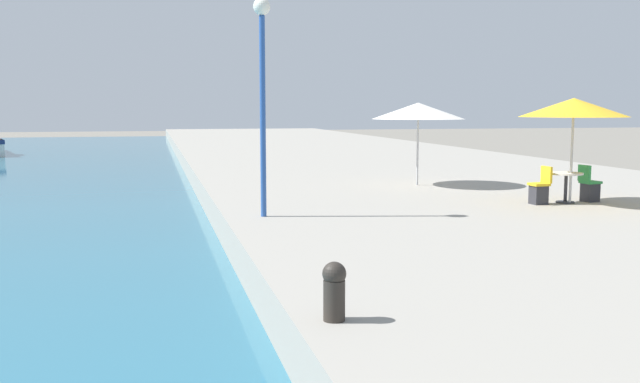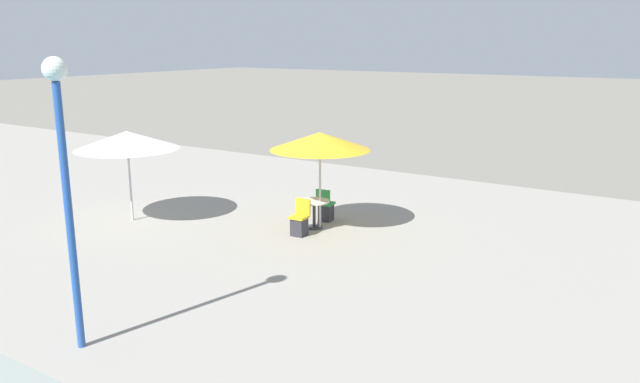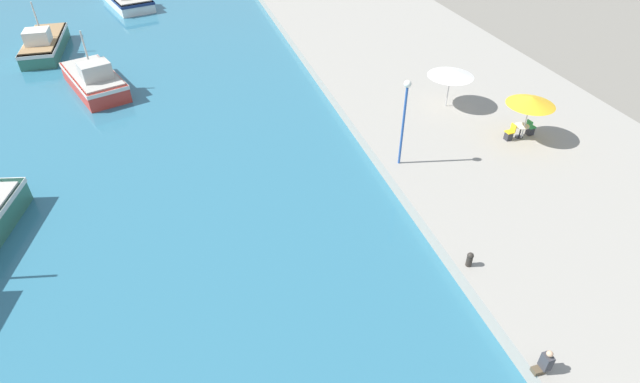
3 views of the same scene
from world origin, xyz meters
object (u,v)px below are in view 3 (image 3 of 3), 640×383
person_at_quay (545,362)px  cafe_umbrella_pink (531,101)px  mooring_bollard (470,259)px  lamppost (405,109)px  cafe_chair_right (530,129)px  fishing_boat_mid (94,79)px  cafe_chair_left (509,134)px  cafe_umbrella_white (451,72)px  cafe_table (521,129)px  fishing_boat_far (44,43)px

person_at_quay → cafe_umbrella_pink: bearing=57.6°
mooring_bollard → lamppost: (0.39, 7.57, 2.74)m
cafe_umbrella_pink → cafe_chair_right: (0.70, 0.27, -1.98)m
mooring_bollard → fishing_boat_mid: bearing=123.6°
cafe_chair_left → cafe_umbrella_pink: bearing=-103.3°
cafe_umbrella_white → person_at_quay: 18.55m
fishing_boat_mid → person_at_quay: size_ratio=7.50×
cafe_umbrella_white → cafe_table: bearing=-65.7°
cafe_umbrella_pink → mooring_bollard: (-7.88, -7.84, -1.96)m
cafe_umbrella_white → cafe_chair_right: (2.78, -4.49, -1.88)m
cafe_umbrella_pink → cafe_umbrella_white: size_ratio=0.93×
mooring_bollard → fishing_boat_far: bearing=121.8°
fishing_boat_mid → person_at_quay: (15.00, -27.72, 0.33)m
cafe_chair_left → mooring_bollard: (-7.14, -7.97, 0.02)m
person_at_quay → mooring_bollard: person_at_quay is taller
cafe_umbrella_pink → cafe_table: (-0.02, 0.17, -1.77)m
fishing_boat_far → cafe_umbrella_pink: size_ratio=2.94×
cafe_chair_right → mooring_bollard: bearing=-54.4°
cafe_chair_left → mooring_bollard: cafe_chair_left is taller
fishing_boat_far → cafe_chair_left: fishing_boat_far is taller
cafe_umbrella_pink → lamppost: bearing=-177.9°
fishing_boat_mid → lamppost: size_ratio=1.58×
cafe_table → cafe_chair_left: size_ratio=0.88×
cafe_chair_left → cafe_table: bearing=-90.0°
cafe_umbrella_pink → mooring_bollard: cafe_umbrella_pink is taller
mooring_bollard → cafe_chair_left: bearing=48.2°
cafe_table → cafe_chair_right: bearing=7.8°
cafe_umbrella_white → lamppost: bearing=-137.1°
cafe_chair_left → cafe_chair_right: size_ratio=1.00×
cafe_table → person_at_quay: bearing=-122.0°
fishing_boat_far → cafe_chair_right: 36.30m
cafe_umbrella_pink → cafe_chair_right: 2.12m
cafe_umbrella_white → mooring_bollard: cafe_umbrella_white is taller
lamppost → cafe_chair_right: bearing=3.8°
cafe_umbrella_white → lamppost: (-5.40, -5.03, 0.89)m
person_at_quay → cafe_chair_right: bearing=56.0°
cafe_umbrella_white → cafe_chair_left: bearing=-73.8°
fishing_boat_mid → cafe_umbrella_pink: size_ratio=2.81×
fishing_boat_far → fishing_boat_mid: bearing=-61.3°
cafe_umbrella_pink → lamppost: size_ratio=0.56×
cafe_umbrella_white → mooring_bollard: (-5.80, -12.60, -1.86)m
cafe_umbrella_pink → cafe_table: cafe_umbrella_pink is taller
cafe_umbrella_pink → person_at_quay: 15.17m
fishing_boat_mid → cafe_umbrella_pink: fishing_boat_mid is taller
cafe_umbrella_pink → mooring_bollard: 11.29m
cafe_table → mooring_bollard: cafe_table is taller
mooring_bollard → cafe_umbrella_pink: bearing=44.9°
cafe_table → cafe_umbrella_white: bearing=114.3°
mooring_bollard → cafe_chair_right: bearing=43.4°
cafe_chair_left → cafe_umbrella_white: bearing=13.0°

